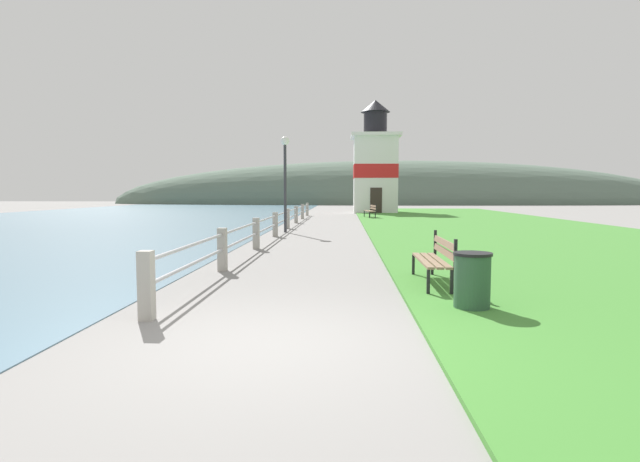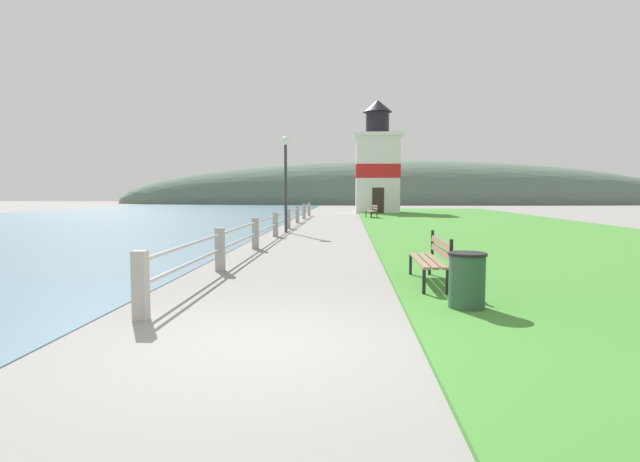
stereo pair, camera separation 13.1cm
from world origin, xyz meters
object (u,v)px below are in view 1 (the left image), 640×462
park_bench_midway (371,210)px  lighthouse (375,166)px  park_bench_near (436,256)px  lamp_post (285,166)px  trash_bin (472,282)px

park_bench_midway → lighthouse: bearing=-102.7°
park_bench_near → lamp_post: size_ratio=0.49×
lighthouse → trash_bin: lighthouse is taller
park_bench_near → lighthouse: bearing=-90.9°
park_bench_near → lamp_post: lamp_post is taller
park_bench_midway → lamp_post: (-4.16, -11.16, 2.20)m
park_bench_near → lighthouse: lighthouse is taller
lighthouse → lamp_post: (-4.90, -19.64, -0.96)m
lighthouse → trash_bin: 33.39m
trash_bin → lighthouse: bearing=88.9°
lamp_post → trash_bin: bearing=-72.6°
lighthouse → lamp_post: size_ratio=2.25×
park_bench_near → trash_bin: size_ratio=2.30×
lamp_post → park_bench_midway: bearing=69.6°
park_bench_near → trash_bin: 1.87m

